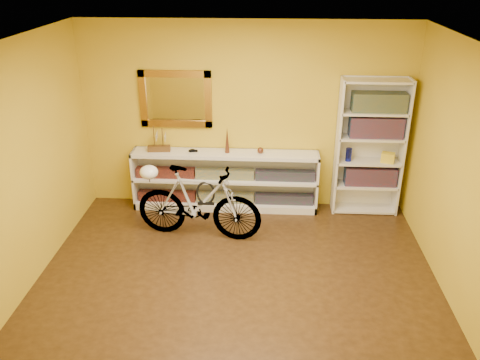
# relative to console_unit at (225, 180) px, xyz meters

# --- Properties ---
(floor) EXTENTS (4.50, 4.00, 0.01)m
(floor) POSITION_rel_console_unit_xyz_m (0.28, -1.81, -0.43)
(floor) COLOR black
(floor) RESTS_ON ground
(ceiling) EXTENTS (4.50, 4.00, 0.01)m
(ceiling) POSITION_rel_console_unit_xyz_m (0.28, -1.81, 2.18)
(ceiling) COLOR silver
(ceiling) RESTS_ON ground
(back_wall) EXTENTS (4.50, 0.01, 2.60)m
(back_wall) POSITION_rel_console_unit_xyz_m (0.28, 0.19, 0.88)
(back_wall) COLOR gold
(back_wall) RESTS_ON ground
(left_wall) EXTENTS (0.01, 4.00, 2.60)m
(left_wall) POSITION_rel_console_unit_xyz_m (-1.98, -1.81, 0.88)
(left_wall) COLOR gold
(left_wall) RESTS_ON ground
(right_wall) EXTENTS (0.01, 4.00, 2.60)m
(right_wall) POSITION_rel_console_unit_xyz_m (2.53, -1.81, 0.88)
(right_wall) COLOR gold
(right_wall) RESTS_ON ground
(gilt_mirror) EXTENTS (0.98, 0.06, 0.78)m
(gilt_mirror) POSITION_rel_console_unit_xyz_m (-0.67, 0.15, 1.12)
(gilt_mirror) COLOR #8D5F19
(gilt_mirror) RESTS_ON back_wall
(wall_socket) EXTENTS (0.09, 0.02, 0.09)m
(wall_socket) POSITION_rel_console_unit_xyz_m (1.18, 0.17, -0.17)
(wall_socket) COLOR silver
(wall_socket) RESTS_ON back_wall
(console_unit) EXTENTS (2.60, 0.35, 0.85)m
(console_unit) POSITION_rel_console_unit_xyz_m (0.00, 0.00, 0.00)
(console_unit) COLOR silver
(console_unit) RESTS_ON floor
(cd_row_lower) EXTENTS (2.50, 0.13, 0.14)m
(cd_row_lower) POSITION_rel_console_unit_xyz_m (0.00, -0.02, -0.26)
(cd_row_lower) COLOR black
(cd_row_lower) RESTS_ON console_unit
(cd_row_upper) EXTENTS (2.50, 0.13, 0.14)m
(cd_row_upper) POSITION_rel_console_unit_xyz_m (0.00, -0.02, 0.11)
(cd_row_upper) COLOR navy
(cd_row_upper) RESTS_ON console_unit
(model_ship) EXTENTS (0.32, 0.15, 0.37)m
(model_ship) POSITION_rel_console_unit_xyz_m (-0.91, 0.00, 0.61)
(model_ship) COLOR #442C13
(model_ship) RESTS_ON console_unit
(toy_car) EXTENTS (0.00, 0.00, 0.00)m
(toy_car) POSITION_rel_console_unit_xyz_m (-0.44, 0.00, 0.43)
(toy_car) COLOR black
(toy_car) RESTS_ON console_unit
(bronze_ornament) EXTENTS (0.06, 0.06, 0.37)m
(bronze_ornament) POSITION_rel_console_unit_xyz_m (0.04, 0.00, 0.61)
(bronze_ornament) COLOR #5A2F1F
(bronze_ornament) RESTS_ON console_unit
(decorative_orb) EXTENTS (0.08, 0.08, 0.08)m
(decorative_orb) POSITION_rel_console_unit_xyz_m (0.49, 0.00, 0.47)
(decorative_orb) COLOR #5A2F1F
(decorative_orb) RESTS_ON console_unit
(bookcase) EXTENTS (0.90, 0.30, 1.90)m
(bookcase) POSITION_rel_console_unit_xyz_m (1.97, 0.03, 0.52)
(bookcase) COLOR silver
(bookcase) RESTS_ON floor
(book_row_a) EXTENTS (0.70, 0.22, 0.26)m
(book_row_a) POSITION_rel_console_unit_xyz_m (2.02, 0.03, 0.12)
(book_row_a) COLOR maroon
(book_row_a) RESTS_ON bookcase
(book_row_b) EXTENTS (0.70, 0.22, 0.28)m
(book_row_b) POSITION_rel_console_unit_xyz_m (2.02, 0.03, 0.83)
(book_row_b) COLOR maroon
(book_row_b) RESTS_ON bookcase
(book_row_c) EXTENTS (0.70, 0.22, 0.25)m
(book_row_c) POSITION_rel_console_unit_xyz_m (2.02, 0.03, 1.16)
(book_row_c) COLOR navy
(book_row_c) RESTS_ON bookcase
(travel_mug) EXTENTS (0.08, 0.08, 0.18)m
(travel_mug) POSITION_rel_console_unit_xyz_m (1.69, 0.01, 0.43)
(travel_mug) COLOR navy
(travel_mug) RESTS_ON bookcase
(red_tin) EXTENTS (0.13, 0.13, 0.16)m
(red_tin) POSITION_rel_console_unit_xyz_m (1.77, 0.06, 1.12)
(red_tin) COLOR #9C2916
(red_tin) RESTS_ON bookcase
(yellow_bag) EXTENTS (0.20, 0.17, 0.13)m
(yellow_bag) POSITION_rel_console_unit_xyz_m (2.22, -0.01, 0.41)
(yellow_bag) COLOR yellow
(yellow_bag) RESTS_ON bookcase
(bicycle) EXTENTS (0.64, 1.69, 0.97)m
(bicycle) POSITION_rel_console_unit_xyz_m (-0.27, -0.82, 0.06)
(bicycle) COLOR silver
(bicycle) RESTS_ON floor
(helmet) EXTENTS (0.23, 0.22, 0.18)m
(helmet) POSITION_rel_console_unit_xyz_m (-0.89, -0.74, 0.43)
(helmet) COLOR white
(helmet) RESTS_ON bicycle
(u_lock) EXTENTS (0.24, 0.03, 0.24)m
(u_lock) POSITION_rel_console_unit_xyz_m (-0.17, -0.83, 0.20)
(u_lock) COLOR black
(u_lock) RESTS_ON bicycle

